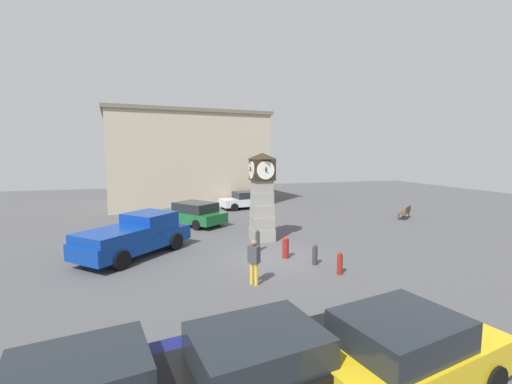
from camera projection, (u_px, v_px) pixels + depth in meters
ground_plane at (273, 258)px, 15.27m from camera, size 68.84×68.84×0.00m
clock_tower at (262, 196)px, 18.12m from camera, size 1.52×1.48×4.67m
bollard_near_tower at (340, 263)px, 13.20m from camera, size 0.21×0.21×0.87m
bollard_mid_row at (315, 254)px, 14.32m from camera, size 0.22×0.22×0.87m
bollard_far_row at (286, 247)px, 15.23m from camera, size 0.29×0.29×0.97m
bollard_end_row at (258, 240)px, 16.31m from camera, size 0.21×0.21×1.03m
car_near_tower at (268, 366)px, 6.28m from camera, size 4.43×2.53×1.53m
car_by_building at (406, 351)px, 6.72m from camera, size 4.33×2.66×1.58m
car_far_lot at (193, 213)px, 22.21m from camera, size 4.33×4.80×1.50m
car_silver_hatch at (245, 200)px, 28.75m from camera, size 4.18×2.35×1.43m
pickup_truck at (135, 236)px, 15.54m from camera, size 5.27×5.28×1.85m
bench at (405, 212)px, 24.25m from camera, size 1.59×1.40×0.90m
pedestrian_near_bench at (254, 259)px, 12.07m from camera, size 0.43×0.46×1.64m
warehouse_blue_far at (184, 158)px, 32.22m from camera, size 14.80×11.17×8.27m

